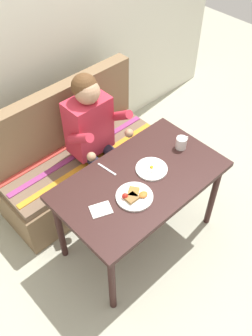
# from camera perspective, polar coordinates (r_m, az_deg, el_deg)

# --- Properties ---
(ground_plane) EXTENTS (8.00, 8.00, 0.00)m
(ground_plane) POSITION_cam_1_polar(r_m,az_deg,el_deg) (3.14, 1.91, -10.53)
(ground_plane) COLOR #AAAA94
(back_wall) EXTENTS (4.40, 0.10, 2.60)m
(back_wall) POSITION_cam_1_polar(r_m,az_deg,el_deg) (3.05, -15.44, 19.00)
(back_wall) COLOR silver
(back_wall) RESTS_ON ground
(table) EXTENTS (1.20, 0.70, 0.73)m
(table) POSITION_cam_1_polar(r_m,az_deg,el_deg) (2.62, 2.25, -2.82)
(table) COLOR #321A18
(table) RESTS_ON ground
(couch) EXTENTS (1.44, 0.56, 1.00)m
(couch) POSITION_cam_1_polar(r_m,az_deg,el_deg) (3.26, -7.42, 1.02)
(couch) COLOR #7D6244
(couch) RESTS_ON ground
(person) EXTENTS (0.45, 0.61, 1.21)m
(person) POSITION_cam_1_polar(r_m,az_deg,el_deg) (2.90, -4.86, 5.65)
(person) COLOR #C72C40
(person) RESTS_ON ground
(plate_breakfast) EXTENTS (0.25, 0.25, 0.05)m
(plate_breakfast) POSITION_cam_1_polar(r_m,az_deg,el_deg) (2.44, 1.26, -4.37)
(plate_breakfast) COLOR white
(plate_breakfast) RESTS_ON table
(plate_eggs) EXTENTS (0.23, 0.23, 0.04)m
(plate_eggs) POSITION_cam_1_polar(r_m,az_deg,el_deg) (2.61, 3.96, -0.12)
(plate_eggs) COLOR white
(plate_eggs) RESTS_ON table
(coffee_mug) EXTENTS (0.12, 0.08, 0.09)m
(coffee_mug) POSITION_cam_1_polar(r_m,az_deg,el_deg) (2.77, 8.56, 3.91)
(coffee_mug) COLOR white
(coffee_mug) RESTS_ON table
(napkin) EXTENTS (0.17, 0.15, 0.01)m
(napkin) POSITION_cam_1_polar(r_m,az_deg,el_deg) (2.39, -3.89, -6.43)
(napkin) COLOR silver
(napkin) RESTS_ON table
(fork) EXTENTS (0.03, 0.17, 0.00)m
(fork) POSITION_cam_1_polar(r_m,az_deg,el_deg) (2.62, -2.97, -0.17)
(fork) COLOR silver
(fork) RESTS_ON table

